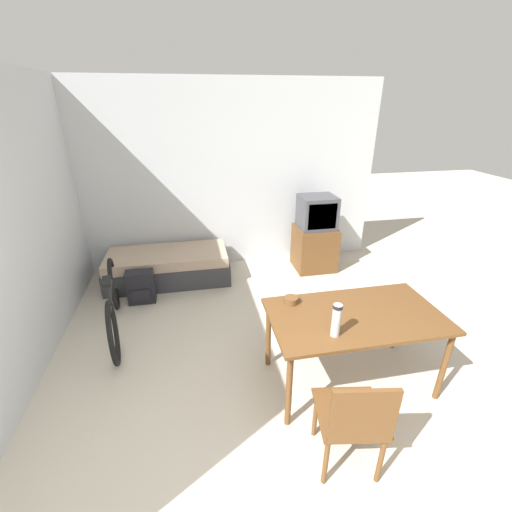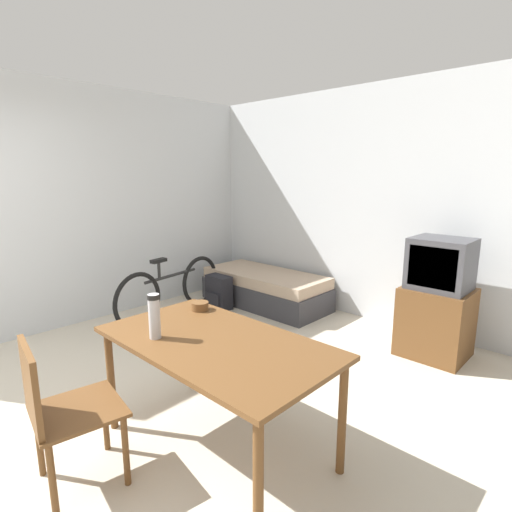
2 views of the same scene
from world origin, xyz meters
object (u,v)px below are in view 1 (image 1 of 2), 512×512
(wooden_chair, at_px, (355,419))
(bicycle, at_px, (113,305))
(dining_table, at_px, (355,321))
(backpack, at_px, (141,287))
(mate_bowl, at_px, (291,300))
(thermos_flask, at_px, (336,319))
(tv, at_px, (315,236))
(daybed, at_px, (168,267))

(wooden_chair, xyz_separation_m, bicycle, (-1.87, 2.02, -0.16))
(dining_table, height_order, backpack, dining_table)
(mate_bowl, bearing_deg, thermos_flask, -68.29)
(bicycle, distance_m, thermos_flask, 2.49)
(tv, bearing_deg, daybed, 179.68)
(tv, xyz_separation_m, backpack, (-2.52, -0.52, -0.31))
(thermos_flask, height_order, mate_bowl, thermos_flask)
(mate_bowl, bearing_deg, wooden_chair, -83.27)
(daybed, distance_m, tv, 2.22)
(mate_bowl, xyz_separation_m, backpack, (-1.53, 1.52, -0.55))
(mate_bowl, relative_size, backpack, 0.29)
(thermos_flask, relative_size, backpack, 0.64)
(daybed, bearing_deg, dining_table, -53.95)
(daybed, relative_size, mate_bowl, 13.50)
(thermos_flask, bearing_deg, backpack, 130.52)
(wooden_chair, relative_size, thermos_flask, 3.13)
(dining_table, xyz_separation_m, backpack, (-2.02, 1.79, -0.45))
(tv, bearing_deg, mate_bowl, -115.96)
(dining_table, distance_m, wooden_chair, 0.89)
(bicycle, bearing_deg, wooden_chair, -47.17)
(bicycle, xyz_separation_m, thermos_flask, (1.95, -1.46, 0.55))
(wooden_chair, height_order, backpack, wooden_chair)
(thermos_flask, distance_m, backpack, 2.75)
(daybed, bearing_deg, mate_bowl, -59.66)
(tv, height_order, wooden_chair, tv)
(wooden_chair, bearing_deg, backpack, 122.56)
(wooden_chair, bearing_deg, daybed, 113.00)
(dining_table, height_order, thermos_flask, thermos_flask)
(tv, xyz_separation_m, bicycle, (-2.74, -1.09, -0.19))
(tv, relative_size, backpack, 2.62)
(tv, distance_m, mate_bowl, 2.28)
(bicycle, height_order, backpack, bicycle)
(daybed, bearing_deg, thermos_flask, -61.28)
(daybed, xyz_separation_m, tv, (2.19, -0.01, 0.31))
(wooden_chair, height_order, bicycle, wooden_chair)
(dining_table, distance_m, mate_bowl, 0.58)
(tv, distance_m, thermos_flask, 2.69)
(dining_table, relative_size, thermos_flask, 5.33)
(dining_table, relative_size, wooden_chair, 1.70)
(tv, bearing_deg, thermos_flask, -107.23)
(bicycle, height_order, thermos_flask, thermos_flask)
(mate_bowl, height_order, backpack, mate_bowl)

